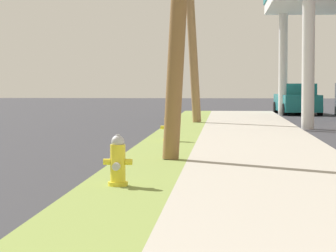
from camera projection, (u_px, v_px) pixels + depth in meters
name	position (u px, v px, depth m)	size (l,w,h in m)	color
fire_hydrant_second	(118.00, 163.00, 11.18)	(0.42, 0.38, 0.74)	yellow
fire_hydrant_third	(169.00, 128.00, 19.81)	(0.42, 0.37, 0.74)	yellow
car_teal_by_far_pump	(297.00, 100.00, 39.55)	(2.20, 4.61, 1.57)	#197075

